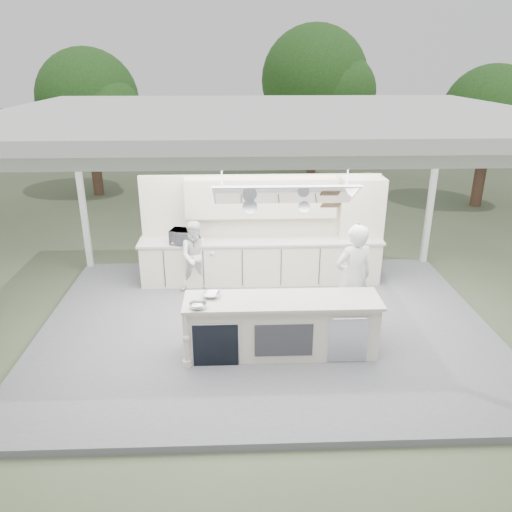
{
  "coord_description": "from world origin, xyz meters",
  "views": [
    {
      "loc": [
        -0.49,
        -7.89,
        4.57
      ],
      "look_at": [
        -0.16,
        0.4,
        1.29
      ],
      "focal_mm": 35.0,
      "sensor_mm": 36.0,
      "label": 1
    }
  ],
  "objects_px": {
    "head_chef": "(353,279)",
    "sous_chef": "(197,256)",
    "back_counter": "(261,260)",
    "demo_island": "(281,326)"
  },
  "relations": [
    {
      "from": "back_counter",
      "to": "sous_chef",
      "type": "bearing_deg",
      "value": -164.13
    },
    {
      "from": "demo_island",
      "to": "back_counter",
      "type": "height_order",
      "value": "same"
    },
    {
      "from": "back_counter",
      "to": "sous_chef",
      "type": "distance_m",
      "value": 1.4
    },
    {
      "from": "back_counter",
      "to": "sous_chef",
      "type": "height_order",
      "value": "sous_chef"
    },
    {
      "from": "sous_chef",
      "to": "back_counter",
      "type": "bearing_deg",
      "value": 7.69
    },
    {
      "from": "head_chef",
      "to": "sous_chef",
      "type": "xyz_separation_m",
      "value": [
        -2.79,
        1.74,
        -0.23
      ]
    },
    {
      "from": "head_chef",
      "to": "sous_chef",
      "type": "relative_size",
      "value": 1.32
    },
    {
      "from": "demo_island",
      "to": "sous_chef",
      "type": "distance_m",
      "value": 2.87
    },
    {
      "from": "back_counter",
      "to": "head_chef",
      "type": "distance_m",
      "value": 2.62
    },
    {
      "from": "back_counter",
      "to": "head_chef",
      "type": "relative_size",
      "value": 2.61
    }
  ]
}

